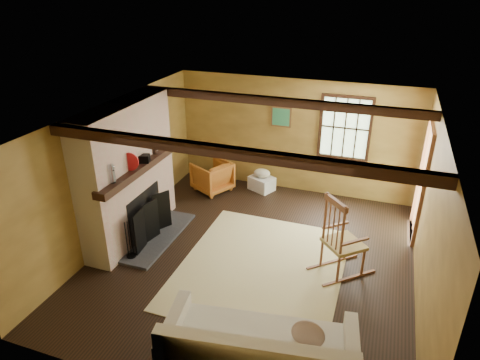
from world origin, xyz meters
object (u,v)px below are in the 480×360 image
at_px(sofa, 259,357).
at_px(rocking_chair, 341,242).
at_px(armchair, 212,176).
at_px(laundry_basket, 262,183).
at_px(fireplace, 129,178).

bearing_deg(sofa, rocking_chair, 66.81).
bearing_deg(armchair, sofa, 57.02).
xyz_separation_m(rocking_chair, laundry_basket, (-1.97, 2.36, -0.41)).
distance_m(fireplace, rocking_chair, 3.63).
bearing_deg(armchair, laundry_basket, 138.60).
bearing_deg(sofa, fireplace, 135.24).
xyz_separation_m(rocking_chair, armchair, (-2.97, 1.98, -0.23)).
distance_m(laundry_basket, armchair, 1.08).
xyz_separation_m(sofa, armchair, (-2.38, 4.27, 0.02)).
bearing_deg(sofa, armchair, 110.44).
bearing_deg(armchair, fireplace, 11.40).
height_order(fireplace, sofa, fireplace).
relative_size(fireplace, armchair, 3.33).
height_order(laundry_basket, armchair, armchair).
distance_m(sofa, armchair, 4.89).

